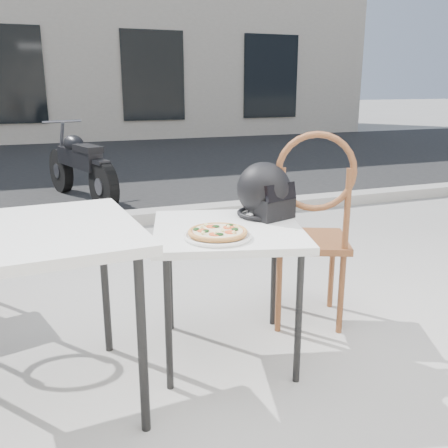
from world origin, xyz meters
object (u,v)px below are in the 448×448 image
object	(u,v)px
cafe_chair_main	(311,221)
cafe_table_side	(30,246)
cafe_table_main	(228,239)
plate	(218,236)
helmet	(265,193)
pizza	(218,232)
motorcycle	(80,167)

from	to	relation	value
cafe_chair_main	cafe_table_side	xyz separation A→B (m)	(-1.47, -0.26, 0.10)
cafe_table_main	cafe_chair_main	bearing A→B (deg)	13.55
plate	cafe_table_side	world-z (taller)	cafe_table_side
plate	helmet	size ratio (longest dim) A/B	1.04
cafe_table_main	pizza	world-z (taller)	pizza
cafe_chair_main	motorcycle	distance (m)	3.99
plate	motorcycle	bearing A→B (deg)	93.45
motorcycle	cafe_table_side	bearing A→B (deg)	-114.12
pizza	motorcycle	bearing A→B (deg)	93.46
plate	cafe_table_side	size ratio (longest dim) A/B	0.42
helmet	cafe_table_side	distance (m)	1.21
pizza	cafe_chair_main	world-z (taller)	cafe_chair_main
helmet	cafe_chair_main	size ratio (longest dim) A/B	0.32
pizza	cafe_table_main	bearing A→B (deg)	54.81
helmet	motorcycle	size ratio (longest dim) A/B	0.20
cafe_table_side	motorcycle	xyz separation A→B (m)	(0.55, 4.14, -0.32)
pizza	motorcycle	xyz separation A→B (m)	(-0.25, 4.17, -0.31)
plate	cafe_chair_main	xyz separation A→B (m)	(0.67, 0.29, -0.06)
pizza	helmet	xyz separation A→B (m)	(0.37, 0.29, 0.10)
pizza	plate	bearing A→B (deg)	-97.58
motorcycle	helmet	bearing A→B (deg)	-97.38
cafe_table_main	helmet	xyz separation A→B (m)	(0.26, 0.13, 0.19)
helmet	motorcycle	world-z (taller)	helmet
helmet	cafe_chair_main	distance (m)	0.35
plate	motorcycle	world-z (taller)	motorcycle
cafe_table_main	helmet	distance (m)	0.35
pizza	cafe_chair_main	distance (m)	0.73
pizza	cafe_table_side	world-z (taller)	cafe_table_side
helmet	cafe_table_side	xyz separation A→B (m)	(-1.18, -0.26, -0.08)
cafe_table_main	motorcycle	bearing A→B (deg)	95.15
plate	pizza	size ratio (longest dim) A/B	1.21
cafe_chair_main	motorcycle	world-z (taller)	cafe_chair_main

